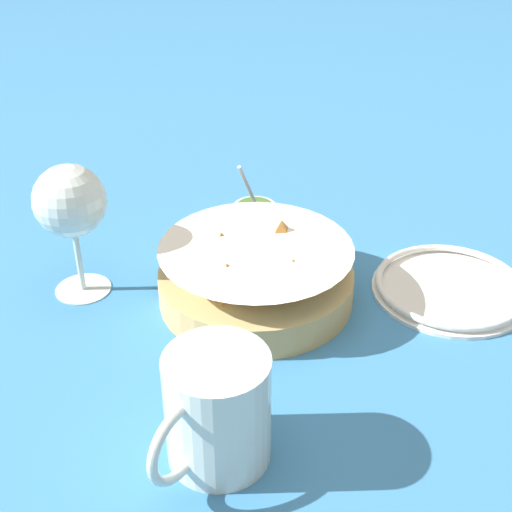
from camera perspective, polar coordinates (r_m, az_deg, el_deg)
name	(u,v)px	position (r m, az deg, el deg)	size (l,w,h in m)	color
ground_plane	(258,312)	(0.81, 0.17, -4.54)	(4.00, 4.00, 0.00)	teal
food_basket	(255,275)	(0.82, -0.05, -1.57)	(0.22, 0.22, 0.08)	tan
sauce_cup	(255,215)	(0.97, -0.10, 3.32)	(0.07, 0.06, 0.10)	#B7B7BC
wine_glass	(70,205)	(0.82, -14.63, 3.99)	(0.08, 0.08, 0.16)	silver
beer_mug	(217,413)	(0.62, -3.16, -12.45)	(0.13, 0.09, 0.11)	silver
side_plate	(450,287)	(0.87, 15.26, -2.41)	(0.18, 0.18, 0.01)	white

